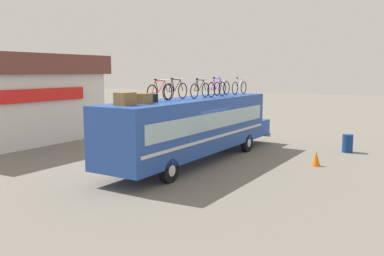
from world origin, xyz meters
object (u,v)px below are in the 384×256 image
rooftop_bicycle_6 (239,87)px  traffic_cone (316,158)px  rooftop_bicycle_3 (200,90)px  luggage_bag_3 (149,98)px  luggage_bag_1 (125,99)px  rooftop_bicycle_4 (217,89)px  luggage_bag_2 (143,98)px  rooftop_bicycle_5 (222,88)px  rooftop_bicycle_2 (176,90)px  bus (195,125)px  trash_bin (348,143)px  rooftop_bicycle_1 (160,92)px

rooftop_bicycle_6 → traffic_cone: bearing=-112.5°
rooftop_bicycle_3 → luggage_bag_3: bearing=171.1°
luggage_bag_1 → rooftop_bicycle_4: rooftop_bicycle_4 is taller
luggage_bag_2 → rooftop_bicycle_5: (6.41, 0.01, 0.19)m
rooftop_bicycle_2 → rooftop_bicycle_5: size_ratio=1.04×
bus → traffic_cone: 5.58m
rooftop_bicycle_5 → rooftop_bicycle_6: 1.36m
rooftop_bicycle_3 → rooftop_bicycle_5: size_ratio=0.97×
bus → trash_bin: bearing=-42.7°
luggage_bag_3 → trash_bin: size_ratio=0.68×
luggage_bag_3 → rooftop_bicycle_1: rooftop_bicycle_1 is taller
luggage_bag_3 → rooftop_bicycle_5: bearing=-3.1°
bus → traffic_cone: size_ratio=18.43×
trash_bin → traffic_cone: (-3.96, 0.55, -0.13)m
trash_bin → rooftop_bicycle_5: bearing=120.8°
rooftop_bicycle_6 → traffic_cone: (-1.94, -4.69, -2.98)m
rooftop_bicycle_6 → rooftop_bicycle_3: bearing=177.4°
luggage_bag_2 → rooftop_bicycle_6: (7.73, -0.35, 0.18)m
rooftop_bicycle_3 → rooftop_bicycle_1: bearing=169.4°
luggage_bag_1 → traffic_cone: luggage_bag_1 is taller
rooftop_bicycle_3 → traffic_cone: rooftop_bicycle_3 is taller
rooftop_bicycle_5 → trash_bin: rooftop_bicycle_5 is taller
rooftop_bicycle_3 → rooftop_bicycle_6: size_ratio=0.96×
traffic_cone → rooftop_bicycle_1: bearing=129.1°
rooftop_bicycle_1 → traffic_cone: rooftop_bicycle_1 is taller
rooftop_bicycle_1 → rooftop_bicycle_5: rooftop_bicycle_5 is taller
luggage_bag_2 → rooftop_bicycle_1: bearing=10.9°
rooftop_bicycle_2 → luggage_bag_1: bearing=-177.0°
luggage_bag_1 → luggage_bag_2: 0.91m
luggage_bag_1 → rooftop_bicycle_5: (7.31, -0.09, 0.16)m
trash_bin → traffic_cone: 4.00m
rooftop_bicycle_3 → rooftop_bicycle_6: rooftop_bicycle_3 is taller
luggage_bag_2 → rooftop_bicycle_5: bearing=0.1°
luggage_bag_1 → rooftop_bicycle_3: (4.82, -0.28, 0.15)m
luggage_bag_3 → trash_bin: luggage_bag_3 is taller
bus → luggage_bag_2: 3.99m
rooftop_bicycle_5 → traffic_cone: (-0.63, -5.05, -2.99)m
luggage_bag_2 → trash_bin: 11.55m
rooftop_bicycle_1 → trash_bin: (8.29, -5.87, -2.86)m
luggage_bag_2 → rooftop_bicycle_2: 2.66m
rooftop_bicycle_6 → luggage_bag_2: bearing=177.4°
luggage_bag_1 → rooftop_bicycle_4: 6.11m
rooftop_bicycle_1 → rooftop_bicycle_2: rooftop_bicycle_2 is taller
bus → rooftop_bicycle_5: 3.14m
luggage_bag_2 → rooftop_bicycle_6: 7.74m
luggage_bag_3 → rooftop_bicycle_3: 3.18m
traffic_cone → rooftop_bicycle_4: bearing=97.2°
rooftop_bicycle_2 → rooftop_bicycle_5: (3.77, -0.28, -0.01)m
luggage_bag_3 → rooftop_bicycle_3: bearing=-8.9°
rooftop_bicycle_1 → rooftop_bicycle_6: bearing=-5.7°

